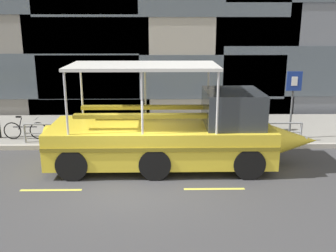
{
  "coord_description": "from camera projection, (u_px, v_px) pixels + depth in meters",
  "views": [
    {
      "loc": [
        0.86,
        -10.9,
        4.75
      ],
      "look_at": [
        1.07,
        1.7,
        1.3
      ],
      "focal_mm": 40.58,
      "sensor_mm": 36.0,
      "label": 1
    }
  ],
  "objects": [
    {
      "name": "parking_sign",
      "position": [
        293.0,
        94.0,
        14.97
      ],
      "size": [
        0.6,
        0.12,
        2.73
      ],
      "color": "#4C4F54",
      "rests_on": "sidewalk"
    },
    {
      "name": "lane_centreline",
      "position": [
        133.0,
        189.0,
        11.15
      ],
      "size": [
        25.8,
        0.12,
        0.01
      ],
      "color": "#DBD64C",
      "rests_on": "ground_plane"
    },
    {
      "name": "duck_tour_boat",
      "position": [
        177.0,
        134.0,
        12.76
      ],
      "size": [
        9.15,
        2.68,
        3.45
      ],
      "color": "yellow",
      "rests_on": "ground_plane"
    },
    {
      "name": "pedestrian_near_bow",
      "position": [
        256.0,
        108.0,
        16.22
      ],
      "size": [
        0.43,
        0.32,
        1.69
      ],
      "color": "black",
      "rests_on": "sidewalk"
    },
    {
      "name": "curb_edge",
      "position": [
        140.0,
        147.0,
        14.73
      ],
      "size": [
        32.0,
        0.18,
        0.18
      ],
      "primitive_type": "cube",
      "color": "#B2ADA3",
      "rests_on": "ground_plane"
    },
    {
      "name": "curb_guardrail",
      "position": [
        164.0,
        129.0,
        14.91
      ],
      "size": [
        11.0,
        0.09,
        0.77
      ],
      "color": "gray",
      "rests_on": "sidewalk"
    },
    {
      "name": "sidewalk",
      "position": [
        143.0,
        129.0,
        17.13
      ],
      "size": [
        32.0,
        4.8,
        0.18
      ],
      "primitive_type": "cube",
      "color": "gray",
      "rests_on": "ground_plane"
    },
    {
      "name": "leaned_bicycle",
      "position": [
        25.0,
        130.0,
        15.28
      ],
      "size": [
        1.74,
        0.46,
        0.96
      ],
      "color": "black",
      "rests_on": "sidewalk"
    },
    {
      "name": "ground_plane",
      "position": [
        134.0,
        181.0,
        11.75
      ],
      "size": [
        120.0,
        120.0,
        0.0
      ],
      "primitive_type": "plane",
      "color": "#3D3D3F"
    }
  ]
}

